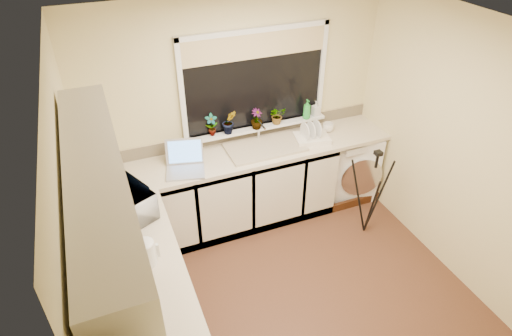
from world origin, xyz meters
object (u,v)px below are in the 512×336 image
Objects in this scene: laptop at (185,162)px; soap_bottle_green at (307,109)px; plant_d at (277,115)px; cup_left at (148,328)px; steel_jar at (148,309)px; washing_machine at (347,162)px; plant_b at (229,122)px; microwave at (127,202)px; soap_bottle_clear at (316,109)px; plant_a at (212,125)px; dish_rack at (312,138)px; kettle at (146,253)px; cup_back at (328,127)px; plant_c at (257,119)px; tripod at (371,193)px.

soap_bottle_green reaches higher than laptop.
plant_d is at bearing 177.10° from soap_bottle_green.
steel_jar is at bearing 79.96° from cup_left.
washing_machine is 1.63m from plant_b.
soap_bottle_clear reaches higher than microwave.
steel_jar is at bearing -133.61° from plant_d.
plant_a is 1.41× the size of soap_bottle_clear.
dish_rack is at bearing -39.17° from plant_d.
steel_jar is 0.45× the size of soap_bottle_green.
kettle is 0.88× the size of soap_bottle_green.
cup_back is 1.20× the size of cup_left.
dish_rack is 1.66× the size of plant_c.
microwave is at bearing -156.04° from plant_d.
washing_machine is at bearing -16.54° from soap_bottle_green.
plant_b is (0.56, 0.25, 0.21)m from laptop.
tripod is 2.67m from steel_jar.
laptop is 2.02× the size of soap_bottle_green.
washing_machine is 2.06m from laptop.
soap_bottle_clear is 1.62× the size of cup_left.
kettle is 0.54× the size of dish_rack.
cup_back is at bearing 94.08° from tripod.
microwave is (0.03, 1.08, 0.08)m from steel_jar.
cup_left is (-2.48, -1.08, 0.43)m from tripod.
soap_bottle_green is (2.04, 1.37, 0.16)m from kettle.
kettle is 1.86× the size of cup_left.
tripod is 1.67m from plant_b.
plant_a is at bearing 176.23° from plant_c.
plant_c is 1.12× the size of plant_d.
laptop is at bearing -155.78° from plant_b.
plant_c is (-0.56, 0.23, 0.23)m from dish_rack.
steel_jar is 2.56m from plant_d.
washing_machine is 0.76m from dish_rack.
microwave is (-0.62, -0.51, 0.06)m from laptop.
kettle is 0.82× the size of plant_a.
steel_jar is at bearing -131.21° from dish_rack.
microwave is at bearing -141.64° from plant_a.
plant_b is (-1.25, 0.89, 0.66)m from tripod.
plant_b is 1.03m from soap_bottle_clear.
plant_b is at bearing 56.71° from steel_jar.
plant_c is at bearing -175.87° from plant_d.
soap_bottle_clear is (1.22, -0.01, -0.04)m from plant_a.
plant_d is at bearing 39.37° from kettle.
soap_bottle_clear is (-0.22, 0.91, 0.61)m from tripod.
plant_a is at bearing -76.34° from microwave.
steel_jar is at bearing -143.75° from cup_back.
soap_bottle_clear is at bearing 167.64° from washing_machine.
soap_bottle_green reaches higher than tripod.
plant_b is 2.51× the size of cup_left.
plant_b reaches higher than plant_a.
washing_machine is at bearing 16.78° from laptop.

